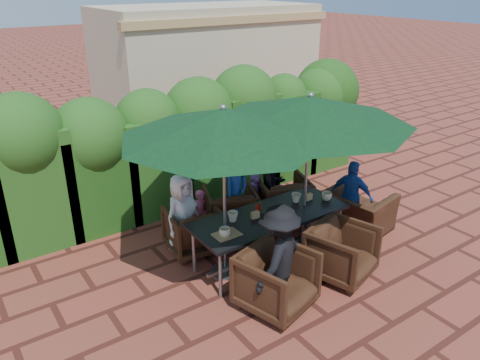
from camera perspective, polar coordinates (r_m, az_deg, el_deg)
ground at (r=7.20m, az=1.25°, el=-9.29°), size 80.00×80.00×0.00m
dining_table at (r=6.82m, az=3.65°, el=-4.78°), size 2.36×0.90×0.75m
umbrella_left at (r=5.89m, az=-2.04°, el=6.86°), size 2.71×2.71×2.46m
umbrella_right at (r=6.59m, az=8.55°, el=8.42°), size 2.90×2.90×2.46m
chair_far_left at (r=7.19m, az=-5.72°, el=-5.78°), size 0.86×0.82×0.79m
chair_far_mid at (r=7.71m, az=-1.21°, el=-3.40°), size 1.02×0.99×0.83m
chair_far_right at (r=8.07m, az=5.15°, el=-2.03°), size 1.06×1.02×0.87m
chair_near_left at (r=6.01m, az=4.51°, el=-11.81°), size 1.02×0.99×0.87m
chair_near_right at (r=6.72m, az=12.38°, el=-8.31°), size 1.00×0.97×0.84m
chair_end_right at (r=7.99m, az=14.29°, el=-2.94°), size 0.82×1.11×0.88m
adult_far_left at (r=7.07m, az=-7.02°, el=-4.17°), size 0.71×0.53×1.28m
adult_far_mid at (r=7.55m, az=-0.58°, el=-1.62°), size 0.61×0.56×1.39m
adult_far_right at (r=8.07m, az=4.12°, el=-0.78°), size 0.63×0.47×1.18m
adult_near_left at (r=5.87m, az=4.71°, el=-9.51°), size 1.00×0.75×1.42m
adult_end_right at (r=7.87m, az=13.44°, el=-1.93°), size 0.60×0.79×1.21m
child_left at (r=7.52m, az=-4.72°, el=-4.20°), size 0.33×0.28×0.83m
child_right at (r=7.97m, az=1.93°, el=-2.15°), size 0.34×0.28×0.90m
pedestrian_a at (r=10.70m, az=-6.35°, el=7.27°), size 1.68×1.68×1.88m
pedestrian_b at (r=11.40m, az=-1.29°, el=8.29°), size 0.95×0.67×1.83m
pedestrian_c at (r=12.07m, az=2.98°, el=8.64°), size 1.14×0.92×1.63m
cup_a at (r=6.20m, az=-1.86°, el=-6.37°), size 0.16×0.16×0.12m
cup_b at (r=6.56m, az=-0.88°, el=-4.48°), size 0.15×0.15×0.14m
cup_c at (r=6.59m, az=4.69°, el=-4.56°), size 0.15×0.15×0.12m
cup_d at (r=7.16m, az=6.85°, el=-2.17°), size 0.15×0.15×0.14m
cup_e at (r=7.29m, az=10.53°, el=-1.96°), size 0.16×0.16×0.13m
ketchup_bottle at (r=6.71m, az=2.06°, el=-3.69°), size 0.04×0.04×0.17m
sauce_bottle at (r=6.79m, az=2.45°, el=-3.37°), size 0.04×0.04×0.17m
serving_tray at (r=6.25m, az=-1.62°, el=-6.66°), size 0.35×0.25×0.02m
number_block_left at (r=6.66m, az=1.87°, el=-4.27°), size 0.12×0.06×0.10m
number_block_right at (r=7.26m, az=8.35°, el=-2.05°), size 0.12×0.06×0.10m
hedge_wall at (r=8.37m, az=-9.07°, el=5.26°), size 9.10×1.60×2.41m
building at (r=14.02m, az=-4.05°, el=14.01°), size 6.20×3.08×3.20m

